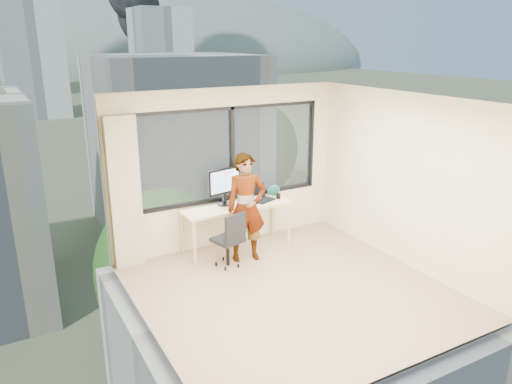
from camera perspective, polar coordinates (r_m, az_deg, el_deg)
floor at (r=6.93m, az=4.10°, el=-11.31°), size 4.00×4.00×0.01m
ceiling at (r=6.12m, az=4.63°, el=10.57°), size 4.00×4.00×0.01m
wall_front at (r=4.98m, az=17.15°, el=-7.39°), size 4.00×0.01×2.60m
wall_left at (r=5.62m, az=-13.03°, el=-4.16°), size 0.01×4.00×2.60m
wall_right at (r=7.65m, az=16.99°, el=1.29°), size 0.01×4.00×2.60m
window_wall at (r=8.05m, az=-3.16°, el=4.46°), size 3.30×0.16×1.55m
curtain at (r=7.46m, az=-15.01°, el=-0.15°), size 0.45×0.14×2.30m
desk at (r=8.07m, az=-2.28°, el=-4.03°), size 1.80×0.60×0.75m
chair at (r=7.44m, az=-3.33°, el=-5.38°), size 0.56×0.56×0.89m
person at (r=7.50m, az=-1.15°, el=-1.83°), size 0.69×0.53×1.70m
monitor at (r=7.89m, az=-3.70°, el=0.68°), size 0.63×0.25×0.62m
game_console at (r=8.23m, az=-0.68°, el=-0.54°), size 0.34×0.30×0.07m
laptop at (r=8.12m, az=0.84°, el=-0.21°), size 0.47×0.49×0.23m
cellphone at (r=7.98m, az=-0.23°, el=-1.37°), size 0.13×0.08×0.01m
pen_cup at (r=8.25m, az=2.62°, el=-0.44°), size 0.08×0.08×0.09m
handbag at (r=8.41m, az=2.08°, el=0.23°), size 0.26×0.17×0.18m
exterior_ground at (r=126.30m, az=-27.47°, el=7.56°), size 400.00×400.00×0.04m
near_bldg_b at (r=46.66m, az=-9.25°, el=5.63°), size 14.00×13.00×16.00m
near_bldg_c at (r=48.56m, az=15.69°, el=2.02°), size 12.00×10.00×10.00m
far_tower_b at (r=125.60m, az=-24.71°, el=14.80°), size 13.00×13.00×30.00m
far_tower_c at (r=152.97m, az=-10.99°, el=15.46°), size 15.00×15.00×26.00m
hill_b at (r=341.54m, az=-11.74°, el=14.12°), size 300.00×220.00×96.00m
tree_b at (r=27.39m, az=-10.17°, el=-10.83°), size 7.60×7.60×9.00m
tree_c at (r=53.16m, az=0.33°, el=3.98°), size 8.40×8.40×10.00m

